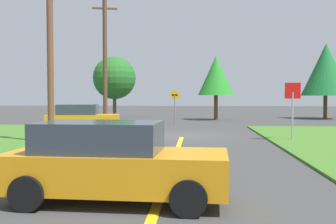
% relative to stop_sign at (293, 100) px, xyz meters
% --- Properties ---
extents(ground_plane, '(120.00, 120.00, 0.00)m').
position_rel_stop_sign_xyz_m(ground_plane, '(-5.26, 2.24, -1.93)').
color(ground_plane, '#3E3E3E').
extents(lane_stripe_center, '(0.20, 14.00, 0.01)m').
position_rel_stop_sign_xyz_m(lane_stripe_center, '(-5.26, -5.76, -1.93)').
color(lane_stripe_center, yellow).
rests_on(lane_stripe_center, ground).
extents(stop_sign, '(0.75, 0.12, 2.75)m').
position_rel_stop_sign_xyz_m(stop_sign, '(0.00, 0.00, 0.00)').
color(stop_sign, '#9EA0A8').
rests_on(stop_sign, ground).
extents(car_behind_on_main_road, '(4.48, 2.14, 1.62)m').
position_rel_stop_sign_xyz_m(car_behind_on_main_road, '(-6.17, -11.29, -1.13)').
color(car_behind_on_main_road, orange).
rests_on(car_behind_on_main_road, ground).
extents(parked_car_near_building, '(4.32, 2.51, 1.62)m').
position_rel_stop_sign_xyz_m(parked_car_near_building, '(-11.25, 3.96, -1.13)').
color(parked_car_near_building, orange).
rests_on(parked_car_near_building, ground).
extents(utility_pole_near, '(1.79, 0.46, 7.20)m').
position_rel_stop_sign_xyz_m(utility_pole_near, '(-10.91, -1.97, 1.80)').
color(utility_pole_near, brown).
rests_on(utility_pole_near, ground).
extents(utility_pole_mid, '(1.78, 0.53, 9.17)m').
position_rel_stop_sign_xyz_m(utility_pole_mid, '(-11.17, 9.69, 2.76)').
color(utility_pole_mid, brown).
rests_on(utility_pole_mid, ground).
extents(direction_sign, '(0.90, 0.18, 2.62)m').
position_rel_stop_sign_xyz_m(direction_sign, '(-6.12, 10.28, -0.30)').
color(direction_sign, slate).
rests_on(direction_sign, ground).
extents(oak_tree_left, '(4.27, 4.27, 6.02)m').
position_rel_stop_sign_xyz_m(oak_tree_left, '(-12.72, 20.47, 1.95)').
color(oak_tree_left, brown).
rests_on(oak_tree_left, ground).
extents(pine_tree_center, '(3.11, 3.11, 5.58)m').
position_rel_stop_sign_xyz_m(pine_tree_center, '(-2.85, 15.88, 1.92)').
color(pine_tree_center, brown).
rests_on(pine_tree_center, ground).
extents(oak_tree_right, '(4.30, 4.30, 6.86)m').
position_rel_stop_sign_xyz_m(oak_tree_right, '(7.16, 18.23, 2.55)').
color(oak_tree_right, brown).
rests_on(oak_tree_right, ground).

